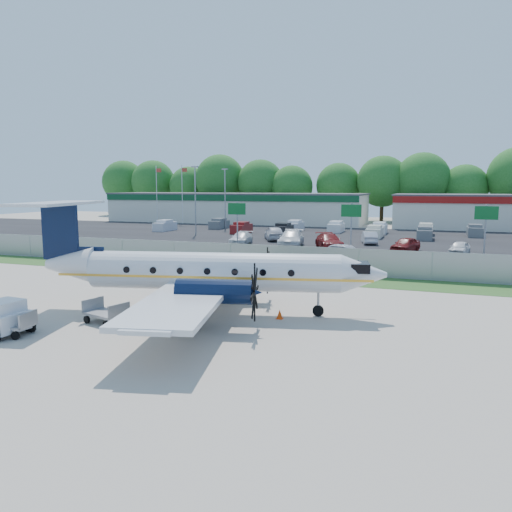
% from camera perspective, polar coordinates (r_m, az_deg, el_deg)
% --- Properties ---
extents(ground, '(170.00, 170.00, 0.00)m').
position_cam_1_polar(ground, '(24.96, -4.68, -7.05)').
color(ground, '#AFA394').
rests_on(ground, ground).
extents(grass_verge, '(170.00, 4.00, 0.02)m').
position_cam_1_polar(grass_verge, '(35.96, 3.22, -2.37)').
color(grass_verge, '#2D561E').
rests_on(grass_verge, ground).
extents(access_road, '(170.00, 8.00, 0.02)m').
position_cam_1_polar(access_road, '(42.63, 5.89, -0.76)').
color(access_road, black).
rests_on(access_road, ground).
extents(parking_lot, '(170.00, 32.00, 0.02)m').
position_cam_1_polar(parking_lot, '(63.07, 10.46, 1.98)').
color(parking_lot, black).
rests_on(parking_lot, ground).
extents(perimeter_fence, '(120.00, 0.06, 1.99)m').
position_cam_1_polar(perimeter_fence, '(37.70, 4.10, -0.36)').
color(perimeter_fence, gray).
rests_on(perimeter_fence, ground).
extents(building_west, '(46.40, 12.40, 5.24)m').
position_cam_1_polar(building_west, '(90.62, -2.38, 5.55)').
color(building_west, silver).
rests_on(building_west, ground).
extents(sign_left, '(1.80, 0.26, 5.00)m').
position_cam_1_polar(sign_left, '(48.40, -2.19, 4.60)').
color(sign_left, gray).
rests_on(sign_left, ground).
extents(sign_mid, '(1.80, 0.26, 5.00)m').
position_cam_1_polar(sign_mid, '(45.48, 10.82, 4.25)').
color(sign_mid, gray).
rests_on(sign_mid, ground).
extents(sign_right, '(1.80, 0.26, 5.00)m').
position_cam_1_polar(sign_right, '(45.12, 24.79, 3.63)').
color(sign_right, gray).
rests_on(sign_right, ground).
extents(flagpole_west, '(1.06, 0.12, 10.00)m').
position_cam_1_polar(flagpole_west, '(89.60, -11.24, 7.31)').
color(flagpole_west, silver).
rests_on(flagpole_west, ground).
extents(flagpole_east, '(1.06, 0.12, 10.00)m').
position_cam_1_polar(flagpole_east, '(87.15, -8.40, 7.36)').
color(flagpole_east, silver).
rests_on(flagpole_east, ground).
extents(light_pole_nw, '(0.90, 0.35, 9.09)m').
position_cam_1_polar(light_pole_nw, '(67.03, -6.95, 6.87)').
color(light_pole_nw, gray).
rests_on(light_pole_nw, ground).
extents(light_pole_sw, '(0.90, 0.35, 9.09)m').
position_cam_1_polar(light_pole_sw, '(76.11, -3.56, 7.04)').
color(light_pole_sw, gray).
rests_on(light_pole_sw, ground).
extents(tree_line, '(112.00, 6.00, 14.00)m').
position_cam_1_polar(tree_line, '(96.67, 13.73, 3.92)').
color(tree_line, '#1E5E1B').
rests_on(tree_line, ground).
extents(aircraft, '(18.50, 18.12, 5.65)m').
position_cam_1_polar(aircraft, '(25.48, -5.69, -1.73)').
color(aircraft, silver).
rests_on(aircraft, ground).
extents(baggage_cart_near, '(2.20, 1.52, 1.07)m').
position_cam_1_polar(baggage_cart_near, '(24.46, -26.42, -6.98)').
color(baggage_cart_near, gray).
rests_on(baggage_cart_near, ground).
extents(baggage_cart_far, '(2.31, 1.74, 1.07)m').
position_cam_1_polar(baggage_cart_far, '(24.86, -16.78, -6.24)').
color(baggage_cart_far, gray).
rests_on(baggage_cart_far, ground).
extents(cone_nose, '(0.33, 0.33, 0.47)m').
position_cam_1_polar(cone_nose, '(24.67, 2.72, -6.68)').
color(cone_nose, '#E93E07').
rests_on(cone_nose, ground).
extents(cone_starboard_wing, '(0.43, 0.43, 0.61)m').
position_cam_1_polar(cone_starboard_wing, '(31.67, -8.34, -3.34)').
color(cone_starboard_wing, '#E93E07').
rests_on(cone_starboard_wing, ground).
extents(road_car_west, '(4.82, 2.12, 1.54)m').
position_cam_1_polar(road_car_west, '(51.79, -20.74, 0.30)').
color(road_car_west, '#595B5E').
rests_on(road_car_west, ground).
extents(road_car_mid, '(5.11, 3.21, 1.62)m').
position_cam_1_polar(road_car_mid, '(43.77, 9.21, -0.61)').
color(road_car_mid, silver).
rests_on(road_car_mid, ground).
extents(parked_car_a, '(2.38, 4.84, 1.35)m').
position_cam_1_polar(parked_car_a, '(56.00, -1.71, 1.35)').
color(parked_car_a, silver).
rests_on(parked_car_a, ground).
extents(parked_car_b, '(3.25, 6.22, 1.72)m').
position_cam_1_polar(parked_car_b, '(54.05, 4.03, 1.10)').
color(parked_car_b, silver).
rests_on(parked_car_b, ground).
extents(parked_car_c, '(4.19, 5.76, 1.55)m').
position_cam_1_polar(parked_car_c, '(52.81, 8.34, 0.87)').
color(parked_car_c, maroon).
rests_on(parked_car_c, ground).
extents(parked_car_d, '(3.06, 4.61, 1.46)m').
position_cam_1_polar(parked_car_d, '(51.48, 16.68, 0.43)').
color(parked_car_d, maroon).
rests_on(parked_car_d, ground).
extents(parked_car_e, '(2.36, 4.11, 1.32)m').
position_cam_1_polar(parked_car_e, '(50.95, 22.19, 0.10)').
color(parked_car_e, silver).
rests_on(parked_car_e, ground).
extents(parked_car_f, '(3.94, 5.43, 1.72)m').
position_cam_1_polar(parked_car_f, '(60.11, 2.10, 1.81)').
color(parked_car_f, silver).
rests_on(parked_car_f, ground).
extents(parked_car_g, '(2.42, 4.48, 1.40)m').
position_cam_1_polar(parked_car_g, '(57.84, 12.80, 1.37)').
color(parked_car_g, silver).
rests_on(parked_car_g, ground).
extents(far_parking_rows, '(56.00, 10.00, 1.60)m').
position_cam_1_polar(far_parking_rows, '(67.99, 11.15, 2.38)').
color(far_parking_rows, gray).
rests_on(far_parking_rows, ground).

